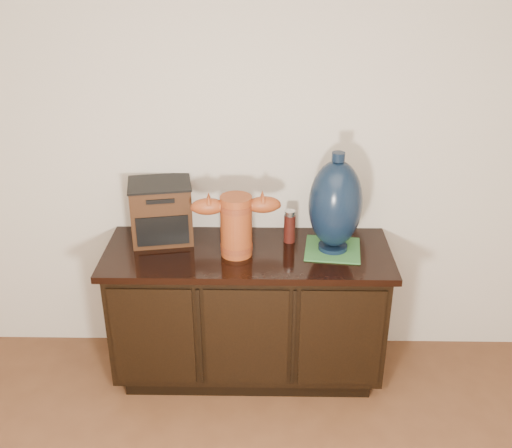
{
  "coord_description": "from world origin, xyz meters",
  "views": [
    {
      "loc": [
        0.09,
        -0.45,
        2.2
      ],
      "look_at": [
        0.04,
        2.18,
        0.93
      ],
      "focal_mm": 42.0,
      "sensor_mm": 36.0,
      "label": 1
    }
  ],
  "objects_px": {
    "terracotta_vessel": "(236,222)",
    "spray_can": "(290,226)",
    "sideboard": "(248,312)",
    "lamp_base": "(335,205)",
    "tv_radio": "(161,211)"
  },
  "relations": [
    {
      "from": "sideboard",
      "to": "lamp_base",
      "type": "relative_size",
      "value": 2.84
    },
    {
      "from": "terracotta_vessel",
      "to": "spray_can",
      "type": "height_order",
      "value": "terracotta_vessel"
    },
    {
      "from": "tv_radio",
      "to": "spray_can",
      "type": "height_order",
      "value": "tv_radio"
    },
    {
      "from": "tv_radio",
      "to": "lamp_base",
      "type": "xyz_separation_m",
      "value": [
        0.88,
        -0.11,
        0.09
      ]
    },
    {
      "from": "tv_radio",
      "to": "lamp_base",
      "type": "bearing_deg",
      "value": -17.68
    },
    {
      "from": "tv_radio",
      "to": "lamp_base",
      "type": "height_order",
      "value": "lamp_base"
    },
    {
      "from": "terracotta_vessel",
      "to": "tv_radio",
      "type": "relative_size",
      "value": 1.25
    },
    {
      "from": "terracotta_vessel",
      "to": "lamp_base",
      "type": "relative_size",
      "value": 0.86
    },
    {
      "from": "sideboard",
      "to": "spray_can",
      "type": "xyz_separation_m",
      "value": [
        0.22,
        0.11,
        0.45
      ]
    },
    {
      "from": "spray_can",
      "to": "lamp_base",
      "type": "bearing_deg",
      "value": -22.86
    },
    {
      "from": "sideboard",
      "to": "lamp_base",
      "type": "distance_m",
      "value": 0.76
    },
    {
      "from": "terracotta_vessel",
      "to": "lamp_base",
      "type": "height_order",
      "value": "lamp_base"
    },
    {
      "from": "sideboard",
      "to": "terracotta_vessel",
      "type": "distance_m",
      "value": 0.55
    },
    {
      "from": "lamp_base",
      "to": "spray_can",
      "type": "height_order",
      "value": "lamp_base"
    },
    {
      "from": "terracotta_vessel",
      "to": "tv_radio",
      "type": "distance_m",
      "value": 0.43
    }
  ]
}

